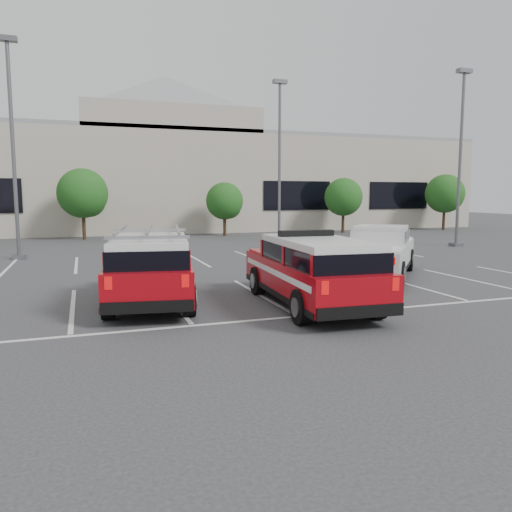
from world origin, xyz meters
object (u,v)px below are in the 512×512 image
(tree_far_right, at_px, (445,195))
(white_pickup, at_px, (378,257))
(tree_mid_left, at_px, (84,195))
(light_pole_right, at_px, (460,158))
(light_pole_left, at_px, (13,149))
(fire_chief_suv, at_px, (312,276))
(tree_right, at_px, (344,198))
(convention_building, at_px, (143,176))
(tree_mid_right, at_px, (226,202))
(light_pole_mid, at_px, (279,161))
(ladder_suv, at_px, (151,273))

(tree_far_right, distance_m, white_pickup, 28.26)
(tree_mid_left, height_order, light_pole_right, light_pole_right)
(light_pole_left, relative_size, fire_chief_suv, 1.71)
(tree_right, bearing_deg, light_pole_right, -85.69)
(tree_mid_left, distance_m, tree_right, 20.00)
(convention_building, height_order, light_pole_left, convention_building)
(tree_mid_right, xyz_separation_m, tree_far_right, (20.00, 0.00, 0.54))
(tree_mid_left, height_order, tree_mid_right, tree_mid_left)
(tree_mid_left, relative_size, tree_far_right, 1.00)
(tree_mid_left, height_order, fire_chief_suv, tree_mid_left)
(white_pickup, bearing_deg, light_pole_mid, 123.90)
(tree_far_right, height_order, light_pole_mid, light_pole_mid)
(tree_right, xyz_separation_m, white_pickup, (-9.70, -20.13, -2.02))
(fire_chief_suv, relative_size, white_pickup, 1.00)
(tree_mid_right, relative_size, light_pole_mid, 0.39)
(light_pole_mid, distance_m, light_pole_right, 10.82)
(tree_mid_right, bearing_deg, tree_far_right, 0.00)
(light_pole_left, xyz_separation_m, ladder_suv, (4.70, -12.11, -4.32))
(tree_mid_right, height_order, tree_far_right, tree_far_right)
(tree_right, height_order, light_pole_left, light_pole_left)
(tree_far_right, bearing_deg, light_pole_right, -127.04)
(tree_far_right, bearing_deg, fire_chief_suv, -135.39)
(fire_chief_suv, bearing_deg, tree_right, 62.65)
(tree_mid_right, height_order, ladder_suv, tree_mid_right)
(tree_right, height_order, tree_far_right, tree_far_right)
(tree_mid_right, relative_size, light_pole_left, 0.39)
(tree_mid_right, distance_m, light_pole_mid, 6.88)
(ladder_suv, bearing_deg, tree_right, 59.28)
(tree_right, xyz_separation_m, fire_chief_suv, (-14.25, -23.92, -1.93))
(tree_mid_right, distance_m, light_pole_left, 16.72)
(fire_chief_suv, bearing_deg, tree_mid_right, 83.36)
(convention_building, relative_size, light_pole_left, 5.86)
(tree_mid_right, bearing_deg, tree_mid_left, 180.00)
(convention_building, height_order, tree_far_right, convention_building)
(ladder_suv, bearing_deg, fire_chief_suv, -14.12)
(tree_mid_left, bearing_deg, fire_chief_suv, -76.48)
(light_pole_right, bearing_deg, tree_far_right, 52.96)
(light_pole_left, height_order, white_pickup, light_pole_left)
(light_pole_right, bearing_deg, light_pole_left, 175.24)
(convention_building, xyz_separation_m, tree_mid_left, (-5.09, -9.82, -1.68))
(light_pole_left, bearing_deg, white_pickup, -36.97)
(fire_chief_suv, bearing_deg, ladder_suv, 160.33)
(tree_mid_right, height_order, light_pole_mid, light_pole_mid)
(tree_right, distance_m, tree_far_right, 10.00)
(tree_mid_right, xyz_separation_m, fire_chief_suv, (-4.25, -23.92, -1.66))
(tree_right, height_order, white_pickup, tree_right)
(tree_right, relative_size, ladder_suv, 0.77)
(light_pole_left, relative_size, white_pickup, 1.70)
(tree_right, relative_size, tree_far_right, 0.91)
(tree_far_right, relative_size, light_pole_mid, 0.47)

